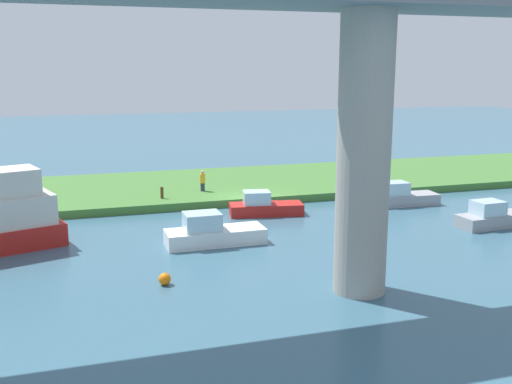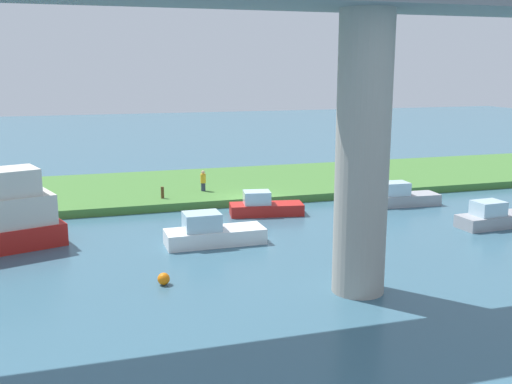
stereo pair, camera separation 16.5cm
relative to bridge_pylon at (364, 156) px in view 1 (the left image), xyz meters
The scene contains 10 objects.
ground_plane 16.03m from the bridge_pylon, 90.61° to the right, with size 160.00×160.00×0.00m, color #386075.
grassy_bank 21.71m from the bridge_pylon, 90.44° to the right, with size 80.00×12.00×0.50m, color #427533.
bridge_pylon is the anchor object (origin of this frame).
person_on_bank 18.89m from the bridge_pylon, 82.84° to the right, with size 0.45×0.45×1.39m.
mooring_post 18.16m from the bridge_pylon, 72.70° to the right, with size 0.20×0.20×0.74m, color brown.
riverboat_paddlewheel 16.41m from the bridge_pylon, 126.40° to the right, with size 4.62×1.86×1.51m.
pontoon_yellow 14.08m from the bridge_pylon, 150.45° to the right, with size 4.51×1.82×1.47m.
houseboat_blue 10.02m from the bridge_pylon, 62.43° to the right, with size 4.93×1.79×1.64m.
skiff_small 13.67m from the bridge_pylon, 90.98° to the right, with size 4.51×2.21×1.44m.
marker_buoy 9.27m from the bridge_pylon, 21.77° to the right, with size 0.50×0.50×0.50m, color orange.
Camera 1 is at (10.53, 34.92, 8.60)m, focal length 41.57 mm.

